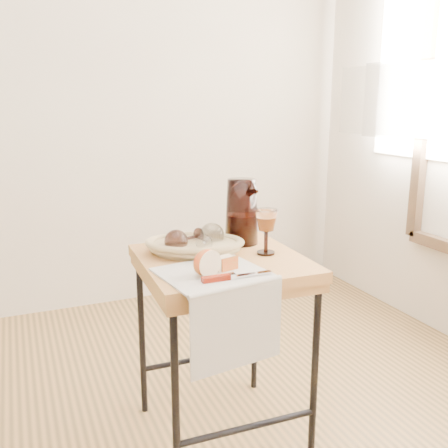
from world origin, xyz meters
name	(u,v)px	position (x,y,z in m)	size (l,w,h in m)	color
wall_back	(48,71)	(0.00, 1.80, 1.35)	(3.60, 0.00, 2.70)	beige
side_table	(222,349)	(0.40, 0.38, 0.34)	(0.53, 0.53, 0.68)	brown
tea_towel	(213,273)	(0.31, 0.23, 0.68)	(0.31, 0.28, 0.01)	silver
bread_basket	(195,247)	(0.34, 0.45, 0.70)	(0.30, 0.21, 0.05)	#9A8252
goblet_lying_a	(186,239)	(0.31, 0.47, 0.73)	(0.13, 0.08, 0.08)	#3A221D
goblet_lying_b	(209,238)	(0.38, 0.44, 0.73)	(0.14, 0.09, 0.09)	white
pitcher	(242,212)	(0.54, 0.51, 0.80)	(0.17, 0.25, 0.28)	black
wine_goblet	(266,232)	(0.56, 0.35, 0.76)	(0.08, 0.08, 0.16)	white
apple_half	(205,262)	(0.28, 0.21, 0.73)	(0.09, 0.05, 0.08)	red
apple_wedge	(224,263)	(0.35, 0.24, 0.71)	(0.06, 0.03, 0.04)	beige
table_knife	(235,276)	(0.35, 0.15, 0.69)	(0.22, 0.02, 0.02)	silver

